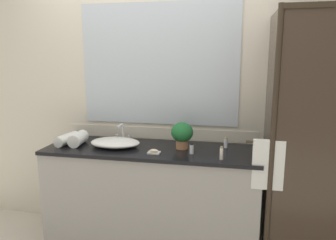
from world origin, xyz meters
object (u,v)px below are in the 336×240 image
potted_plant (182,134)px  rolled_towel_near_edge (67,139)px  rolled_towel_middle (78,139)px  amenity_bottle_conditioner (221,153)px  amenity_bottle_shampoo (192,149)px  soap_dish (154,152)px  amenity_bottle_lotion (226,143)px  sink_basin (115,143)px  faucet (123,135)px

potted_plant → rolled_towel_near_edge: potted_plant is taller
rolled_towel_near_edge → rolled_towel_middle: 0.11m
potted_plant → amenity_bottle_conditioner: (0.34, -0.23, -0.08)m
amenity_bottle_shampoo → rolled_towel_near_edge: bearing=176.7°
potted_plant → rolled_towel_middle: (-0.91, -0.07, -0.07)m
soap_dish → amenity_bottle_lotion: bearing=26.8°
amenity_bottle_lotion → sink_basin: bearing=-170.5°
sink_basin → rolled_towel_near_edge: size_ratio=1.68×
sink_basin → rolled_towel_middle: (-0.34, -0.01, 0.02)m
potted_plant → soap_dish: potted_plant is taller
amenity_bottle_lotion → amenity_bottle_shampoo: bearing=-138.5°
amenity_bottle_shampoo → amenity_bottle_lotion: 0.35m
soap_dish → rolled_towel_middle: 0.72m
faucet → rolled_towel_middle: 0.39m
amenity_bottle_lotion → potted_plant: bearing=-164.6°
soap_dish → amenity_bottle_conditioner: (0.54, -0.05, 0.03)m
amenity_bottle_conditioner → rolled_towel_middle: size_ratio=0.45×
potted_plant → amenity_bottle_conditioner: size_ratio=2.18×
potted_plant → amenity_bottle_shampoo: 0.19m
sink_basin → amenity_bottle_shampoo: amenity_bottle_shampoo is taller
faucet → amenity_bottle_shampoo: faucet is taller
sink_basin → rolled_towel_near_edge: 0.45m
potted_plant → rolled_towel_middle: size_ratio=0.98×
amenity_bottle_shampoo → rolled_towel_middle: bearing=176.4°
amenity_bottle_shampoo → sink_basin: bearing=173.6°
potted_plant → rolled_towel_middle: potted_plant is taller
rolled_towel_near_edge → faucet: bearing=24.4°
amenity_bottle_lotion → rolled_towel_middle: rolled_towel_middle is taller
faucet → potted_plant: size_ratio=0.76×
sink_basin → faucet: size_ratio=2.54×
faucet → soap_dish: bearing=-40.3°
rolled_towel_near_edge → amenity_bottle_shampoo: bearing=-3.3°
soap_dish → amenity_bottle_conditioner: size_ratio=0.97×
sink_basin → soap_dish: size_ratio=4.31×
amenity_bottle_conditioner → faucet: bearing=158.0°
amenity_bottle_shampoo → amenity_bottle_lotion: bearing=41.5°
faucet → amenity_bottle_conditioner: 0.98m
amenity_bottle_shampoo → soap_dish: bearing=-170.3°
soap_dish → amenity_bottle_shampoo: amenity_bottle_shampoo is taller
sink_basin → amenity_bottle_conditioner: (0.91, -0.18, 0.01)m
faucet → amenity_bottle_lotion: 0.94m
soap_dish → potted_plant: bearing=42.8°
rolled_towel_near_edge → rolled_towel_middle: size_ratio=1.12×
amenity_bottle_conditioner → amenity_bottle_shampoo: bearing=157.1°
potted_plant → rolled_towel_near_edge: (-1.02, -0.07, -0.08)m
amenity_bottle_lotion → rolled_towel_middle: bearing=-172.4°
amenity_bottle_lotion → rolled_towel_near_edge: bearing=-173.1°
amenity_bottle_shampoo → potted_plant: bearing=126.8°
sink_basin → amenity_bottle_lotion: amenity_bottle_lotion is taller
potted_plant → soap_dish: bearing=-137.2°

